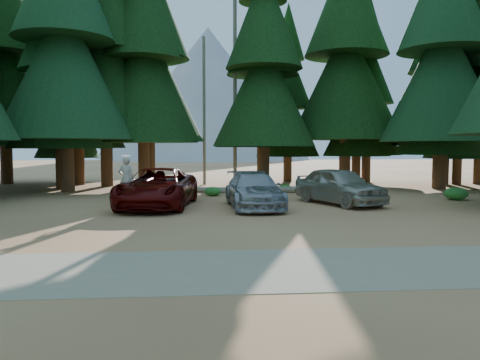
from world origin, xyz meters
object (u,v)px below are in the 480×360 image
Objects in this scene: red_pickup at (157,188)px; silver_minivan_right at (339,186)px; silver_minivan_center at (254,190)px; log_mid at (234,191)px; log_right at (320,190)px; frisbee_player at (126,178)px; log_left at (192,190)px.

red_pickup is 8.04m from silver_minivan_right.
silver_minivan_center is 6.31m from log_mid.
silver_minivan_center is 1.05× the size of silver_minivan_right.
red_pickup reaches higher than log_mid.
frisbee_player is at bearing -131.79° from log_right.
frisbee_player is (-5.25, -0.30, 0.55)m from silver_minivan_center.
frisbee_player is 7.89m from log_left.
red_pickup is at bearing -132.11° from log_right.
silver_minivan_right reaches higher than log_left.
log_right is at bearing 63.26° from silver_minivan_right.
frisbee_player is at bearing -120.55° from log_mid.
silver_minivan_right is (3.96, 0.94, 0.09)m from silver_minivan_center.
log_right is at bearing 0.35° from log_mid.
log_right reaches higher than log_left.
frisbee_player is at bearing -100.56° from log_left.
log_mid is (-4.36, 5.33, -0.69)m from silver_minivan_right.
log_mid is (3.68, 5.76, -0.69)m from red_pickup.
red_pickup is 9.99m from log_right.
log_left is 0.73× the size of log_right.
log_right reaches higher than log_mid.
silver_minivan_center is at bearing -178.32° from frisbee_player.
silver_minivan_center is 1.52× the size of log_mid.
silver_minivan_right is at bearing -44.87° from log_mid.
silver_minivan_center is 2.80× the size of frisbee_player.
log_left is (-2.78, 7.11, -0.60)m from silver_minivan_center.
log_left is at bearing 115.55° from silver_minivan_right.
frisbee_player is (-9.21, -1.24, 0.46)m from silver_minivan_right.
frisbee_player is 8.25m from log_mid.
log_right is at bearing 38.92° from red_pickup.
silver_minivan_center is at bearing 171.37° from silver_minivan_right.
log_mid is at bearing 64.25° from red_pickup.
log_right is (4.37, 5.81, -0.57)m from silver_minivan_center.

